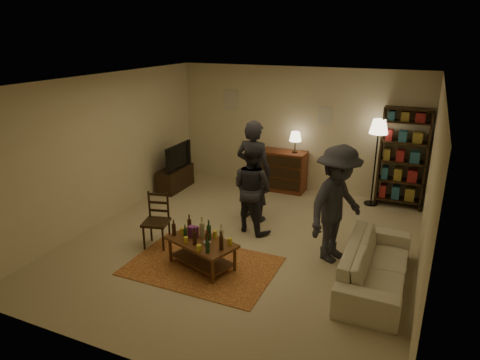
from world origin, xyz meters
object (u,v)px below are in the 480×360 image
Objects in this scene: floor_lamp at (378,133)px; person_left at (253,171)px; dresser at (283,170)px; person_by_sofa at (337,204)px; dining_chair at (157,218)px; bookshelf at (403,157)px; coffee_table at (201,243)px; sofa at (376,265)px; person_right at (252,188)px; tv_stand at (175,173)px.

floor_lamp is 2.63m from person_left.
dresser is 2.20m from floor_lamp.
floor_lamp is 0.96× the size of person_by_sofa.
dining_chair is 0.50× the size of person_by_sofa.
bookshelf reaches higher than person_by_sofa.
person_by_sofa reaches higher than coffee_table.
sofa is at bearing 12.56° from coffee_table.
person_left is at bearing -144.09° from bookshelf.
dresser reaches higher than sofa.
bookshelf reaches higher than sofa.
dining_chair is 4.93m from bookshelf.
dining_chair is 3.50m from dresser.
dresser is at bearing 88.85° from coffee_table.
dining_chair is 1.71m from person_right.
sofa is (4.64, -2.20, -0.08)m from tv_stand.
person_left is at bearing 60.04° from sofa.
person_right is (0.17, -0.47, -0.15)m from person_left.
person_by_sofa reaches higher than tv_stand.
person_by_sofa is (-0.69, 0.50, 0.62)m from sofa.
bookshelf reaches higher than dresser.
tv_stand reaches higher than coffee_table.
dresser is 0.71× the size of person_left.
tv_stand is at bearing 88.59° from person_by_sofa.
person_right reaches higher than dining_chair.
bookshelf is at bearing -138.23° from person_left.
tv_stand is 2.43m from person_left.
floor_lamp reaches higher than coffee_table.
dresser is at bearing -85.06° from person_left.
coffee_table is 1.28× the size of dining_chair.
person_left is 0.52m from person_right.
sofa is at bearing -10.55° from dining_chair.
person_right is at bearing 81.73° from coffee_table.
person_by_sofa is (-0.24, -2.55, -0.59)m from floor_lamp.
coffee_table is at bearing -51.60° from tv_stand.
dresser is 0.65× the size of sofa.
person_by_sofa is (3.95, -1.70, 0.54)m from tv_stand.
person_left is (-0.03, -1.72, 0.48)m from dresser.
person_left reaches higher than person_by_sofa.
person_left is at bearing -52.55° from person_right.
person_right is (-2.25, 0.93, 0.50)m from sofa.
floor_lamp is (-0.50, -0.13, 0.48)m from bookshelf.
bookshelf is 1.06× the size of person_left.
sofa is (2.47, 0.55, -0.08)m from coffee_table.
person_left reaches higher than tv_stand.
dining_chair is 0.58× the size of person_right.
person_left reaches higher than dresser.
person_right is at bearing -130.28° from floor_lamp.
person_right is (0.21, 1.48, 0.41)m from coffee_table.
person_left is at bearing -139.92° from floor_lamp.
person_left is (1.06, 1.61, 0.47)m from dining_chair.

